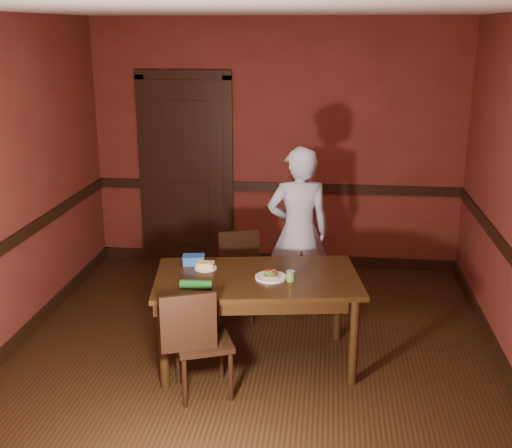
% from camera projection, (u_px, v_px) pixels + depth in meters
% --- Properties ---
extents(floor, '(4.00, 4.50, 0.01)m').
position_uv_depth(floor, '(251.00, 361.00, 5.18)').
color(floor, black).
rests_on(floor, ground).
extents(ceiling, '(4.00, 4.50, 0.01)m').
position_uv_depth(ceiling, '(250.00, 9.00, 4.39)').
color(ceiling, silver).
rests_on(ceiling, ground).
extents(wall_back, '(4.00, 0.02, 2.70)m').
position_uv_depth(wall_back, '(276.00, 146.00, 6.93)').
color(wall_back, maroon).
rests_on(wall_back, ground).
extents(wall_front, '(4.00, 0.02, 2.70)m').
position_uv_depth(wall_front, '(183.00, 337.00, 2.65)').
color(wall_front, maroon).
rests_on(wall_front, ground).
extents(dado_back, '(4.00, 0.03, 0.10)m').
position_uv_depth(dado_back, '(276.00, 187.00, 7.04)').
color(dado_back, black).
rests_on(dado_back, ground).
extents(dado_left, '(0.03, 4.50, 0.10)m').
position_uv_depth(dado_left, '(5.00, 246.00, 5.14)').
color(dado_left, black).
rests_on(dado_left, ground).
extents(baseboard_back, '(4.00, 0.03, 0.12)m').
position_uv_depth(baseboard_back, '(275.00, 259.00, 7.29)').
color(baseboard_back, black).
rests_on(baseboard_back, ground).
extents(baseboard_left, '(0.03, 4.50, 0.12)m').
position_uv_depth(baseboard_left, '(17.00, 341.00, 5.39)').
color(baseboard_left, black).
rests_on(baseboard_left, ground).
extents(baseboard_right, '(0.03, 4.50, 0.12)m').
position_uv_depth(baseboard_right, '(506.00, 368.00, 4.95)').
color(baseboard_right, black).
rests_on(baseboard_right, ground).
extents(door, '(1.05, 0.07, 2.20)m').
position_uv_depth(door, '(186.00, 168.00, 7.08)').
color(door, black).
rests_on(door, ground).
extents(dining_table, '(1.69, 1.12, 0.74)m').
position_uv_depth(dining_table, '(257.00, 319.00, 5.07)').
color(dining_table, black).
rests_on(dining_table, floor).
extents(chair_far, '(0.49, 0.49, 0.81)m').
position_uv_depth(chair_far, '(230.00, 279.00, 5.79)').
color(chair_far, black).
rests_on(chair_far, floor).
extents(chair_near, '(0.51, 0.51, 0.84)m').
position_uv_depth(chair_near, '(203.00, 340.00, 4.63)').
color(chair_near, black).
rests_on(chair_near, floor).
extents(person, '(0.64, 0.49, 1.58)m').
position_uv_depth(person, '(298.00, 232.00, 5.86)').
color(person, silver).
rests_on(person, floor).
extents(sandwich_plate, '(0.24, 0.24, 0.06)m').
position_uv_depth(sandwich_plate, '(271.00, 276.00, 4.92)').
color(sandwich_plate, silver).
rests_on(sandwich_plate, dining_table).
extents(sauce_jar, '(0.07, 0.07, 0.08)m').
position_uv_depth(sauce_jar, '(291.00, 276.00, 4.86)').
color(sauce_jar, '#528736').
rests_on(sauce_jar, dining_table).
extents(cheese_saucer, '(0.18, 0.18, 0.06)m').
position_uv_depth(cheese_saucer, '(206.00, 266.00, 5.11)').
color(cheese_saucer, silver).
rests_on(cheese_saucer, dining_table).
extents(food_tub, '(0.19, 0.14, 0.07)m').
position_uv_depth(food_tub, '(194.00, 260.00, 5.20)').
color(food_tub, blue).
rests_on(food_tub, dining_table).
extents(wrapped_veg, '(0.24, 0.07, 0.07)m').
position_uv_depth(wrapped_veg, '(196.00, 284.00, 4.72)').
color(wrapped_veg, '#154B17').
rests_on(wrapped_veg, dining_table).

